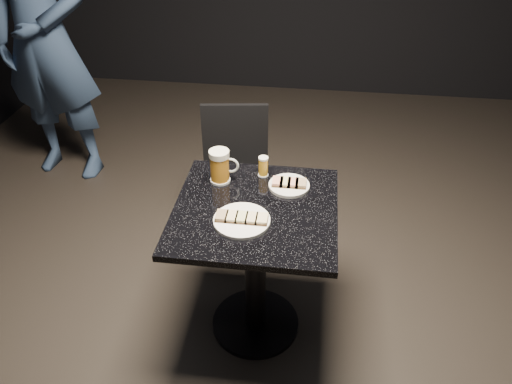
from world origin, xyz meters
TOP-DOWN VIEW (x-y plane):
  - floor at (0.00, 0.00)m, footprint 6.00×6.00m
  - plate_large at (-0.04, -0.10)m, footprint 0.24×0.24m
  - plate_small at (0.13, 0.18)m, footprint 0.19×0.19m
  - patron at (-1.56, 1.32)m, footprint 0.75×0.53m
  - table at (0.00, 0.00)m, footprint 0.70×0.70m
  - beer_mug at (-0.19, 0.19)m, footprint 0.13×0.09m
  - beer_tumbler at (0.00, 0.26)m, footprint 0.05×0.05m
  - chair at (-0.20, 0.66)m, footprint 0.42×0.42m
  - canapes_on_plate_large at (-0.04, -0.10)m, footprint 0.22×0.07m
  - canapes_on_plate_small at (0.13, 0.18)m, footprint 0.15×0.07m

SIDE VIEW (x-z plane):
  - floor at x=0.00m, z-range 0.00..0.00m
  - chair at x=-0.20m, z-range 0.07..0.93m
  - table at x=0.00m, z-range 0.13..0.88m
  - plate_large at x=-0.04m, z-range 0.75..0.76m
  - plate_small at x=0.13m, z-range 0.75..0.76m
  - canapes_on_plate_large at x=-0.04m, z-range 0.76..0.78m
  - canapes_on_plate_small at x=0.13m, z-range 0.76..0.78m
  - beer_tumbler at x=0.00m, z-range 0.75..0.85m
  - beer_mug at x=-0.19m, z-range 0.75..0.91m
  - patron at x=-1.56m, z-range 0.00..1.95m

